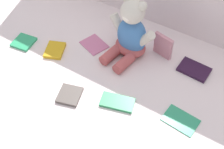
# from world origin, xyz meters

# --- Properties ---
(ground_plane) EXTENTS (3.20, 3.20, 0.00)m
(ground_plane) POSITION_xyz_m (0.00, 0.00, 0.00)
(ground_plane) COLOR silver
(teddy_bear) EXTENTS (0.25, 0.23, 0.30)m
(teddy_bear) POSITION_xyz_m (-0.07, 0.14, 0.11)
(teddy_bear) COLOR #3F72B2
(teddy_bear) RESTS_ON ground_plane
(book_case_0) EXTENTS (0.12, 0.12, 0.01)m
(book_case_0) POSITION_xyz_m (-0.15, -0.22, 0.01)
(book_case_0) COLOR #514843
(book_case_0) RESTS_ON ground_plane
(book_case_1) EXTENTS (0.12, 0.13, 0.02)m
(book_case_1) POSITION_xyz_m (-0.38, -0.05, 0.01)
(book_case_1) COLOR gold
(book_case_1) RESTS_ON ground_plane
(book_case_2) EXTENTS (0.10, 0.04, 0.12)m
(book_case_2) POSITION_xyz_m (0.07, 0.20, 0.06)
(book_case_2) COLOR #BF7A88
(book_case_2) RESTS_ON ground_plane
(book_case_3) EXTENTS (0.15, 0.11, 0.01)m
(book_case_3) POSITION_xyz_m (0.04, -0.15, 0.01)
(book_case_3) COLOR #2E8D55
(book_case_3) RESTS_ON ground_plane
(book_case_4) EXTENTS (0.15, 0.13, 0.01)m
(book_case_4) POSITION_xyz_m (-0.24, 0.09, 0.00)
(book_case_4) COLOR #BC638A
(book_case_4) RESTS_ON ground_plane
(book_case_5) EXTENTS (0.14, 0.10, 0.01)m
(book_case_5) POSITION_xyz_m (0.29, -0.09, 0.00)
(book_case_5) COLOR #2B8E64
(book_case_5) RESTS_ON ground_plane
(book_case_6) EXTENTS (0.14, 0.10, 0.01)m
(book_case_6) POSITION_xyz_m (0.24, 0.19, 0.01)
(book_case_6) COLOR #27102A
(book_case_6) RESTS_ON ground_plane
(book_case_7) EXTENTS (0.11, 0.11, 0.01)m
(book_case_7) POSITION_xyz_m (-0.54, -0.08, 0.01)
(book_case_7) COLOR #2D9A63
(book_case_7) RESTS_ON ground_plane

